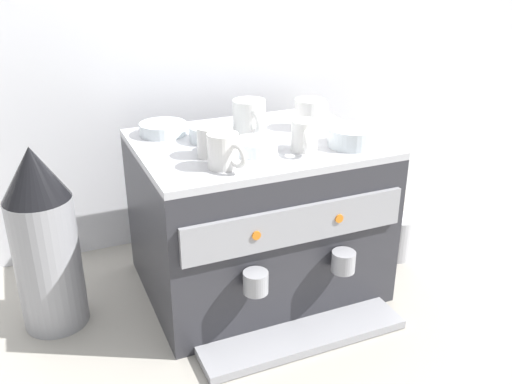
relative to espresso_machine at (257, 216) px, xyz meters
name	(u,v)px	position (x,y,z in m)	size (l,w,h in m)	color
ground_plane	(256,281)	(0.00, 0.00, -0.20)	(4.00, 4.00, 0.00)	#9E998E
tiled_backsplash_wall	(207,88)	(0.00, 0.37, 0.26)	(2.80, 0.03, 0.92)	silver
espresso_machine	(257,216)	(0.00, 0.00, 0.00)	(0.59, 0.56, 0.41)	#2D2D33
ceramic_cup_0	(311,113)	(0.17, 0.05, 0.24)	(0.12, 0.08, 0.08)	white
ceramic_cup_1	(305,136)	(0.07, -0.11, 0.24)	(0.06, 0.10, 0.07)	white
ceramic_cup_2	(250,116)	(0.01, 0.07, 0.25)	(0.08, 0.13, 0.08)	white
ceramic_cup_3	(224,151)	(-0.14, -0.14, 0.24)	(0.07, 0.11, 0.08)	white
ceramic_cup_4	(212,141)	(-0.14, -0.05, 0.24)	(0.08, 0.09, 0.07)	white
ceramic_bowl_0	(211,133)	(-0.10, 0.05, 0.22)	(0.11, 0.11, 0.04)	silver
ceramic_bowl_1	(255,147)	(-0.04, -0.08, 0.22)	(0.10, 0.10, 0.03)	silver
ceramic_bowl_2	(352,137)	(0.20, -0.12, 0.23)	(0.12, 0.12, 0.04)	silver
ceramic_bowl_3	(163,129)	(-0.20, 0.14, 0.22)	(0.12, 0.12, 0.03)	silver
coffee_grinder	(44,240)	(-0.52, 0.03, 0.02)	(0.15, 0.15, 0.45)	#939399
milk_pitcher	(397,237)	(0.44, -0.03, -0.14)	(0.10, 0.10, 0.13)	#B7B7BC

